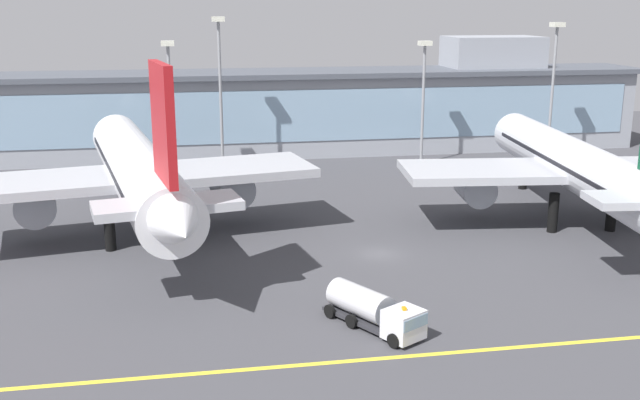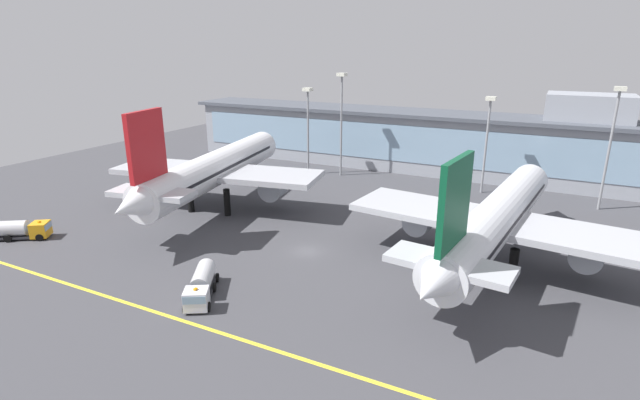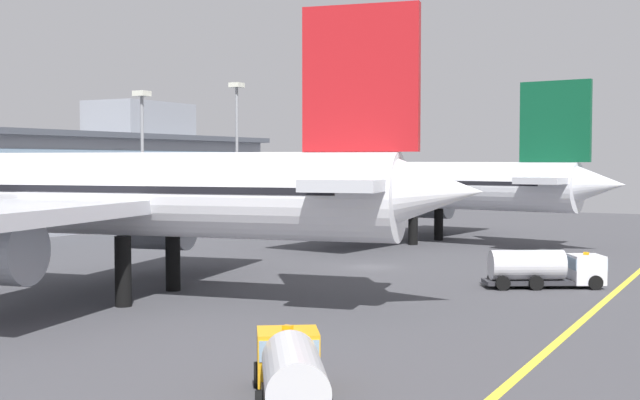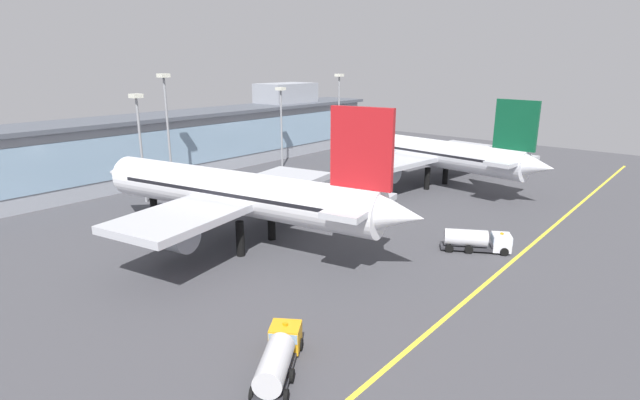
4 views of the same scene
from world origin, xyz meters
The scene contains 10 objects.
ground_plane centered at (0.00, 0.00, 0.00)m, with size 180.00×180.00×0.00m, color #424247.
taxiway_centreline_stripe centered at (0.00, -22.00, 0.01)m, with size 144.00×0.50×0.01m, color yellow.
terminal_building centered at (1.65, 53.99, 7.30)m, with size 117.28×14.00×18.79m.
airliner_near_left centered at (-23.54, 9.71, 7.22)m, with size 38.26×52.53×19.71m.
airliner_near_right centered at (24.05, 6.79, 6.66)m, with size 39.10×51.81×18.22m.
fuel_tanker_truck centered at (-4.75, -17.07, 1.51)m, with size 6.69×9.03×2.90m.
apron_light_mast_west centered at (17.26, 41.16, 12.76)m, with size 1.80×1.80×18.83m.
apron_light_mast_centre centered at (-20.53, 38.64, 13.00)m, with size 1.80×1.80×19.24m.
apron_light_mast_east centered at (-13.41, 40.87, 14.80)m, with size 1.80×1.80×22.45m.
apron_light_mast_far_east centered at (37.71, 39.92, 14.27)m, with size 1.80×1.80×21.49m.
Camera 1 is at (-18.09, -68.27, 24.01)m, focal length 41.88 mm.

